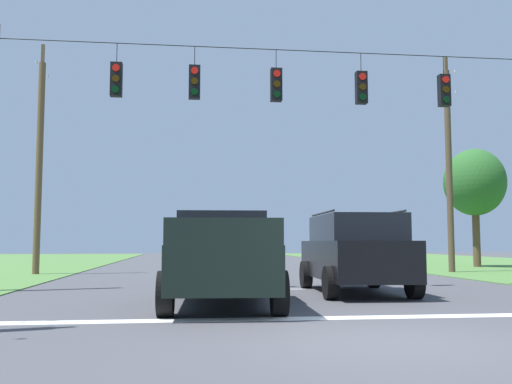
# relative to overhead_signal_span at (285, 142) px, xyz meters

# --- Properties ---
(ground_plane) EXTENTS (120.00, 120.00, 0.00)m
(ground_plane) POSITION_rel_overhead_signal_span_xyz_m (-0.14, -8.38, -4.13)
(ground_plane) COLOR #47474C
(stop_bar_stripe) EXTENTS (13.43, 0.45, 0.01)m
(stop_bar_stripe) POSITION_rel_overhead_signal_span_xyz_m (-0.14, -6.12, -4.13)
(stop_bar_stripe) COLOR white
(stop_bar_stripe) RESTS_ON ground
(lane_dash_0) EXTENTS (2.50, 0.15, 0.01)m
(lane_dash_0) POSITION_rel_overhead_signal_span_xyz_m (-0.14, -0.12, -4.13)
(lane_dash_0) COLOR white
(lane_dash_0) RESTS_ON ground
(lane_dash_1) EXTENTS (2.50, 0.15, 0.01)m
(lane_dash_1) POSITION_rel_overhead_signal_span_xyz_m (-0.14, 6.24, -4.13)
(lane_dash_1) COLOR white
(lane_dash_1) RESTS_ON ground
(lane_dash_2) EXTENTS (2.50, 0.15, 0.01)m
(lane_dash_2) POSITION_rel_overhead_signal_span_xyz_m (-0.14, 14.05, -4.13)
(lane_dash_2) COLOR white
(lane_dash_2) RESTS_ON ground
(overhead_signal_span) EXTENTS (16.40, 0.31, 7.23)m
(overhead_signal_span) POSITION_rel_overhead_signal_span_xyz_m (0.00, 0.00, 0.00)
(overhead_signal_span) COLOR brown
(overhead_signal_span) RESTS_ON ground
(pickup_truck) EXTENTS (2.49, 5.49, 1.95)m
(pickup_truck) POSITION_rel_overhead_signal_span_xyz_m (-2.03, -3.76, -3.16)
(pickup_truck) COLOR black
(pickup_truck) RESTS_ON ground
(suv_black) EXTENTS (2.36, 4.87, 2.05)m
(suv_black) POSITION_rel_overhead_signal_span_xyz_m (1.51, -1.56, -3.07)
(suv_black) COLOR black
(suv_black) RESTS_ON ground
(distant_car_crossing_white) EXTENTS (2.27, 4.42, 1.52)m
(distant_car_crossing_white) POSITION_rel_overhead_signal_span_xyz_m (6.20, 18.00, -3.34)
(distant_car_crossing_white) COLOR silver
(distant_car_crossing_white) RESTS_ON ground
(utility_pole_mid_right) EXTENTS (0.27, 1.80, 9.42)m
(utility_pole_mid_right) POSITION_rel_overhead_signal_span_xyz_m (8.47, 7.45, 0.59)
(utility_pole_mid_right) COLOR brown
(utility_pole_mid_right) RESTS_ON ground
(utility_pole_near_left) EXTENTS (0.27, 1.95, 9.41)m
(utility_pole_near_left) POSITION_rel_overhead_signal_span_xyz_m (-8.71, 7.95, 0.40)
(utility_pole_near_left) COLOR brown
(utility_pole_near_left) RESTS_ON ground
(tree_roadside_right) EXTENTS (3.13, 3.13, 6.12)m
(tree_roadside_right) POSITION_rel_overhead_signal_span_xyz_m (12.05, 12.03, 0.22)
(tree_roadside_right) COLOR brown
(tree_roadside_right) RESTS_ON ground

